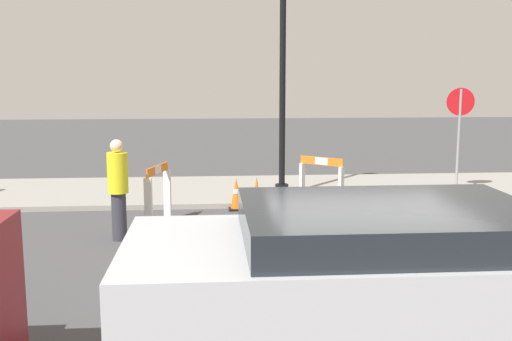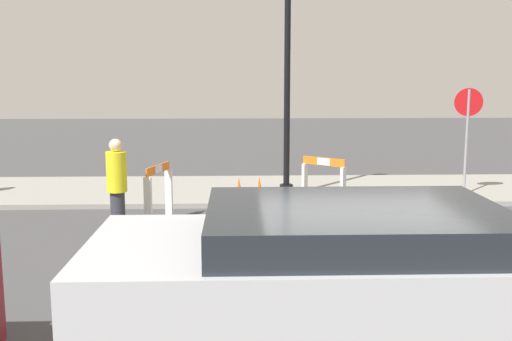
{
  "view_description": "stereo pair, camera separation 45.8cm",
  "coord_description": "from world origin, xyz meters",
  "px_view_note": "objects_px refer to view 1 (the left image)",
  "views": [
    {
      "loc": [
        -2.03,
        -7.35,
        2.68
      ],
      "look_at": [
        -1.22,
        3.11,
        1.0
      ],
      "focal_mm": 42.0,
      "sensor_mm": 36.0,
      "label": 1
    },
    {
      "loc": [
        -1.57,
        -7.38,
        2.68
      ],
      "look_at": [
        -1.22,
        3.11,
        1.0
      ],
      "focal_mm": 42.0,
      "sensor_mm": 36.0,
      "label": 2
    }
  ],
  "objects_px": {
    "streetlamp_post": "(283,43)",
    "stop_sign": "(459,123)",
    "person_worker": "(118,186)",
    "parked_car_1": "(386,299)"
  },
  "relations": [
    {
      "from": "stop_sign",
      "to": "parked_car_1",
      "type": "relative_size",
      "value": 0.57
    },
    {
      "from": "stop_sign",
      "to": "person_worker",
      "type": "height_order",
      "value": "stop_sign"
    },
    {
      "from": "stop_sign",
      "to": "person_worker",
      "type": "distance_m",
      "value": 7.57
    },
    {
      "from": "streetlamp_post",
      "to": "person_worker",
      "type": "distance_m",
      "value": 4.9
    },
    {
      "from": "stop_sign",
      "to": "parked_car_1",
      "type": "height_order",
      "value": "stop_sign"
    },
    {
      "from": "streetlamp_post",
      "to": "person_worker",
      "type": "relative_size",
      "value": 3.03
    },
    {
      "from": "stop_sign",
      "to": "streetlamp_post",
      "type": "bearing_deg",
      "value": 7.74
    },
    {
      "from": "parked_car_1",
      "to": "person_worker",
      "type": "bearing_deg",
      "value": 118.08
    },
    {
      "from": "streetlamp_post",
      "to": "stop_sign",
      "type": "height_order",
      "value": "streetlamp_post"
    },
    {
      "from": "streetlamp_post",
      "to": "stop_sign",
      "type": "distance_m",
      "value": 4.24
    }
  ]
}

